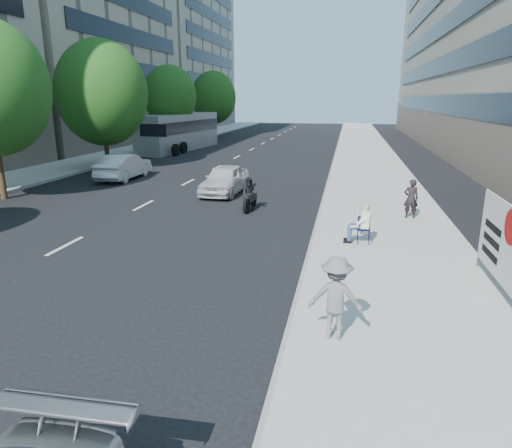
% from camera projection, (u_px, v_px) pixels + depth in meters
% --- Properties ---
extents(ground, '(160.00, 160.00, 0.00)m').
position_uv_depth(ground, '(245.00, 285.00, 11.90)').
color(ground, black).
rests_on(ground, ground).
extents(near_sidewalk, '(5.00, 120.00, 0.15)m').
position_uv_depth(near_sidewalk, '(370.00, 171.00, 30.03)').
color(near_sidewalk, '#A6A49B').
rests_on(near_sidewalk, ground).
extents(far_sidewalk, '(4.50, 120.00, 0.15)m').
position_uv_depth(far_sidewalk, '(84.00, 162.00, 33.94)').
color(far_sidewalk, '#A6A49B').
rests_on(far_sidewalk, ground).
extents(far_bldg_north, '(22.00, 28.00, 28.00)m').
position_uv_depth(far_bldg_north, '(145.00, 38.00, 72.43)').
color(far_bldg_north, tan).
rests_on(far_bldg_north, ground).
extents(tree_far_c, '(6.00, 6.00, 8.47)m').
position_uv_depth(tree_far_c, '(102.00, 93.00, 30.16)').
color(tree_far_c, '#382616').
rests_on(tree_far_c, ground).
extents(tree_far_d, '(4.80, 4.80, 7.65)m').
position_uv_depth(tree_far_d, '(170.00, 96.00, 41.53)').
color(tree_far_d, '#382616').
rests_on(tree_far_d, ground).
extents(tree_far_e, '(5.40, 5.40, 7.89)m').
position_uv_depth(tree_far_e, '(213.00, 97.00, 54.80)').
color(tree_far_e, '#382616').
rests_on(tree_far_e, ground).
extents(seated_protester, '(0.83, 1.12, 1.31)m').
position_uv_depth(seated_protester, '(361.00, 221.00, 14.68)').
color(seated_protester, '#131354').
rests_on(seated_protester, near_sidewalk).
extents(jogger, '(1.12, 0.70, 1.66)m').
position_uv_depth(jogger, '(336.00, 298.00, 8.80)').
color(jogger, slate).
rests_on(jogger, near_sidewalk).
extents(pedestrian_woman, '(0.59, 0.41, 1.54)m').
position_uv_depth(pedestrian_woman, '(411.00, 199.00, 17.76)').
color(pedestrian_woman, black).
rests_on(pedestrian_woman, near_sidewalk).
extents(protest_banner, '(0.08, 3.06, 2.20)m').
position_uv_depth(protest_banner, '(500.00, 239.00, 11.02)').
color(protest_banner, '#4C4C4C').
rests_on(protest_banner, near_sidewalk).
extents(white_sedan_near, '(1.95, 4.34, 1.45)m').
position_uv_depth(white_sedan_near, '(225.00, 180.00, 23.07)').
color(white_sedan_near, silver).
rests_on(white_sedan_near, ground).
extents(white_sedan_mid, '(1.63, 4.59, 1.51)m').
position_uv_depth(white_sedan_mid, '(124.00, 167.00, 27.24)').
color(white_sedan_mid, silver).
rests_on(white_sedan_mid, ground).
extents(motorcycle, '(0.75, 2.05, 1.42)m').
position_uv_depth(motorcycle, '(250.00, 196.00, 19.67)').
color(motorcycle, black).
rests_on(motorcycle, ground).
extents(bus, '(3.95, 12.30, 3.30)m').
position_uv_depth(bus, '(180.00, 132.00, 42.52)').
color(bus, gray).
rests_on(bus, ground).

